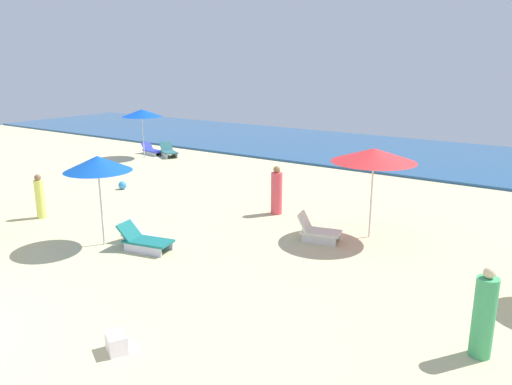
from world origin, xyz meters
The scene contains 14 objects.
ocean centered at (0.00, 24.51, 0.06)m, with size 60.00×10.97×0.12m, color #235384.
umbrella_1 centered at (-10.12, 15.76, 2.39)m, with size 2.10×2.10×2.58m.
lounge_chair_1_0 centered at (-9.18, 16.66, 0.29)m, with size 1.46×1.20×0.75m.
lounge_chair_1_1 centered at (-10.46, 16.68, 0.22)m, with size 1.57×0.85×0.61m.
umbrella_4 centered at (-1.23, 5.89, 2.35)m, with size 1.86×1.86×2.56m.
lounge_chair_4_0 centered at (-0.42, 6.49, 0.23)m, with size 1.32×0.75×0.60m.
lounge_chair_4_1 centered at (0.06, 6.24, 0.28)m, with size 1.60×0.96×0.73m.
umbrella_5 centered at (4.74, 10.79, 2.46)m, with size 2.44×2.44×2.67m.
lounge_chair_5_0 centered at (3.63, 9.60, 0.30)m, with size 1.33×0.90×0.81m.
beachgoer_1 centered at (8.76, 6.05, 0.78)m, with size 0.46×0.46×1.69m.
beachgoer_2 centered at (1.22, 11.19, 0.77)m, with size 0.53×0.53×1.66m.
beachgoer_3 centered at (-4.97, 6.35, 0.70)m, with size 0.33×0.33×1.48m.
cooler_box_1 centered at (3.35, 2.47, 0.17)m, with size 0.46×0.32×0.34m, color white.
beach_ball_2 centered at (-5.73, 10.46, 0.17)m, with size 0.33×0.33×0.33m, color #3492D8.
Camera 1 is at (9.97, -2.68, 5.08)m, focal length 35.14 mm.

